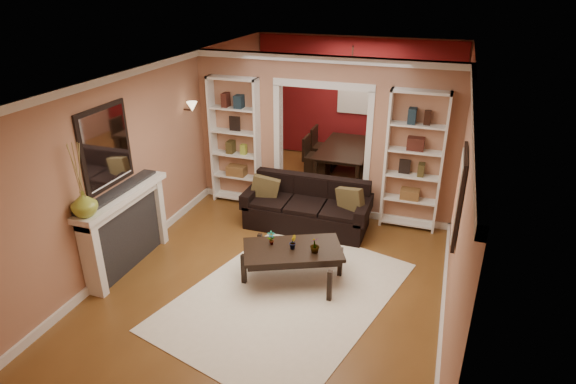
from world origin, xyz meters
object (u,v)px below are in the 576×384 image
at_px(bookshelf_left, 236,142).
at_px(dining_table, 347,162).
at_px(fireplace, 128,231).
at_px(coffee_table, 293,264).
at_px(sofa, 307,205).
at_px(bookshelf_right, 414,162).

height_order(bookshelf_left, dining_table, bookshelf_left).
relative_size(bookshelf_left, dining_table, 1.27).
xyz_separation_m(bookshelf_left, fireplace, (-0.54, -2.53, -0.57)).
xyz_separation_m(coffee_table, bookshelf_left, (-1.77, 2.11, 0.90)).
xyz_separation_m(sofa, dining_table, (0.14, 2.41, -0.09)).
height_order(sofa, dining_table, sofa).
bearing_deg(bookshelf_right, dining_table, 128.32).
bearing_deg(dining_table, sofa, 176.64).
bearing_deg(bookshelf_left, bookshelf_right, 0.00).
distance_m(sofa, coffee_table, 1.56).
relative_size(sofa, dining_table, 1.14).
relative_size(coffee_table, bookshelf_right, 0.57).
bearing_deg(bookshelf_right, sofa, -159.95).
height_order(sofa, bookshelf_right, bookshelf_right).
distance_m(sofa, dining_table, 2.42).
distance_m(coffee_table, fireplace, 2.38).
height_order(coffee_table, dining_table, dining_table).
height_order(sofa, coffee_table, sofa).
xyz_separation_m(coffee_table, bookshelf_right, (1.33, 2.11, 0.90)).
bearing_deg(bookshelf_right, bookshelf_left, 180.00).
distance_m(sofa, fireplace, 2.84).
relative_size(sofa, bookshelf_right, 0.89).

